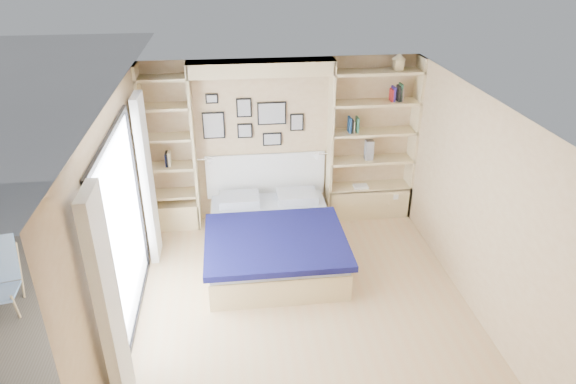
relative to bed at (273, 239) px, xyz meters
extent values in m
plane|color=tan|center=(0.26, -1.05, -0.28)|extent=(4.50, 4.50, 0.00)
plane|color=tan|center=(0.26, 1.20, 0.97)|extent=(4.00, 0.00, 4.00)
plane|color=tan|center=(0.26, -3.30, 0.97)|extent=(4.00, 0.00, 4.00)
plane|color=tan|center=(-1.74, -1.05, 0.97)|extent=(0.00, 4.50, 4.50)
plane|color=tan|center=(2.26, -1.05, 0.97)|extent=(0.00, 4.50, 4.50)
plane|color=white|center=(0.26, -1.05, 2.22)|extent=(4.50, 4.50, 0.00)
cube|color=tan|center=(-1.04, 1.03, 0.97)|extent=(0.04, 0.35, 2.50)
cube|color=tan|center=(0.96, 1.03, 0.97)|extent=(0.04, 0.35, 2.50)
cube|color=tan|center=(-0.04, 1.03, 2.12)|extent=(2.00, 0.35, 0.20)
cube|color=tan|center=(2.24, 1.03, 0.97)|extent=(0.04, 0.35, 2.50)
cube|color=tan|center=(-1.72, 1.03, 0.97)|extent=(0.04, 0.35, 2.50)
cube|color=tan|center=(1.61, 1.03, -0.03)|extent=(1.30, 0.35, 0.50)
cube|color=tan|center=(-1.39, 1.03, -0.08)|extent=(0.70, 0.35, 0.40)
cube|color=black|center=(-1.71, -1.05, 1.95)|extent=(0.04, 2.08, 0.06)
cube|color=black|center=(-1.71, -1.05, -0.25)|extent=(0.04, 2.08, 0.06)
cube|color=black|center=(-1.71, -2.07, 0.82)|extent=(0.04, 0.06, 2.20)
cube|color=black|center=(-1.71, -0.03, 0.82)|extent=(0.04, 0.06, 2.20)
cube|color=silver|center=(-1.72, -1.05, 0.84)|extent=(0.01, 2.00, 2.20)
cube|color=white|center=(-1.62, -2.35, 0.87)|extent=(0.10, 0.45, 2.30)
cube|color=white|center=(-1.62, 0.25, 0.87)|extent=(0.10, 0.45, 2.30)
cube|color=tan|center=(1.61, 1.03, 0.22)|extent=(1.30, 0.35, 0.04)
cube|color=tan|center=(1.61, 1.03, 0.67)|extent=(1.30, 0.35, 0.04)
cube|color=tan|center=(1.61, 1.03, 1.12)|extent=(1.30, 0.35, 0.04)
cube|color=tan|center=(1.61, 1.03, 1.57)|extent=(1.30, 0.35, 0.04)
cube|color=tan|center=(1.61, 1.03, 2.02)|extent=(1.30, 0.35, 0.04)
cube|color=tan|center=(-1.39, 1.03, 0.27)|extent=(0.70, 0.35, 0.04)
cube|color=tan|center=(-1.39, 1.03, 0.72)|extent=(0.70, 0.35, 0.04)
cube|color=tan|center=(-1.39, 1.03, 1.17)|extent=(0.70, 0.35, 0.04)
cube|color=tan|center=(-1.39, 1.03, 1.62)|extent=(0.70, 0.35, 0.04)
cube|color=tan|center=(-1.39, 1.03, 2.02)|extent=(0.70, 0.35, 0.04)
cube|color=tan|center=(0.00, -0.01, -0.10)|extent=(1.72, 2.15, 0.38)
cube|color=#B5BBC5|center=(0.00, -0.01, 0.14)|extent=(1.68, 2.11, 0.10)
cube|color=#0D0E3F|center=(0.00, -0.38, 0.21)|extent=(1.82, 1.50, 0.08)
cube|color=#B5BBC5|center=(-0.43, 0.76, 0.25)|extent=(0.59, 0.43, 0.12)
cube|color=#B5BBC5|center=(0.43, 0.76, 0.25)|extent=(0.59, 0.43, 0.12)
cube|color=white|center=(0.00, 1.17, 0.44)|extent=(1.82, 0.04, 0.70)
cube|color=black|center=(-0.74, 1.18, 1.27)|extent=(0.32, 0.02, 0.40)
cube|color=gray|center=(-0.74, 1.17, 1.27)|extent=(0.28, 0.01, 0.36)
cube|color=black|center=(-0.29, 1.18, 1.52)|extent=(0.22, 0.02, 0.28)
cube|color=gray|center=(-0.29, 1.17, 1.52)|extent=(0.18, 0.01, 0.24)
cube|color=black|center=(-0.29, 1.18, 1.17)|extent=(0.22, 0.02, 0.22)
cube|color=gray|center=(-0.29, 1.17, 1.17)|extent=(0.18, 0.01, 0.18)
cube|color=black|center=(0.11, 1.18, 1.42)|extent=(0.42, 0.02, 0.34)
cube|color=gray|center=(0.11, 1.17, 1.42)|extent=(0.38, 0.01, 0.30)
cube|color=black|center=(0.11, 1.18, 1.02)|extent=(0.28, 0.02, 0.20)
cube|color=gray|center=(0.11, 1.17, 1.02)|extent=(0.24, 0.01, 0.16)
cube|color=black|center=(0.48, 1.18, 1.27)|extent=(0.20, 0.02, 0.26)
cube|color=gray|center=(0.48, 1.17, 1.27)|extent=(0.16, 0.01, 0.22)
cube|color=black|center=(-0.74, 1.18, 1.67)|extent=(0.18, 0.02, 0.14)
cube|color=gray|center=(-0.74, 1.17, 1.67)|extent=(0.14, 0.01, 0.10)
cylinder|color=silver|center=(-0.90, 0.95, 0.84)|extent=(0.20, 0.02, 0.02)
cone|color=white|center=(-0.80, 0.95, 0.82)|extent=(0.13, 0.12, 0.15)
cylinder|color=silver|center=(0.82, 0.95, 0.84)|extent=(0.20, 0.02, 0.02)
cone|color=white|center=(0.72, 0.95, 0.82)|extent=(0.13, 0.12, 0.15)
cube|color=navy|center=(1.24, 1.02, 1.25)|extent=(0.03, 0.15, 0.23)
cube|color=black|center=(1.27, 1.02, 1.23)|extent=(0.03, 0.15, 0.19)
cube|color=#BFB28C|center=(1.29, 1.02, 1.22)|extent=(0.04, 0.15, 0.17)
cube|color=#26593F|center=(1.35, 1.02, 1.25)|extent=(0.03, 0.15, 0.22)
cube|color=#A51E1E|center=(1.83, 1.02, 1.67)|extent=(0.02, 0.15, 0.18)
cube|color=navy|center=(1.86, 1.02, 1.69)|extent=(0.03, 0.15, 0.21)
cube|color=black|center=(1.93, 1.02, 1.70)|extent=(0.03, 0.15, 0.22)
cube|color=tan|center=(1.97, 1.02, 1.68)|extent=(0.04, 0.15, 0.19)
cube|color=#26593F|center=(1.96, 1.02, 1.71)|extent=(0.03, 0.15, 0.25)
cube|color=navy|center=(-1.45, 1.02, 0.83)|extent=(0.02, 0.15, 0.20)
cube|color=black|center=(-1.44, 1.02, 0.84)|extent=(0.03, 0.15, 0.21)
cube|color=#BFB28C|center=(-1.40, 1.02, 0.84)|extent=(0.03, 0.15, 0.22)
cube|color=tan|center=(1.89, 1.02, 2.11)|extent=(0.13, 0.13, 0.15)
cone|color=tan|center=(1.89, 1.02, 2.23)|extent=(0.20, 0.20, 0.08)
cube|color=slate|center=(1.56, 1.02, 0.84)|extent=(0.12, 0.12, 0.30)
cube|color=white|center=(1.46, 0.97, 0.25)|extent=(0.22, 0.16, 0.03)
cylinder|color=tan|center=(-3.06, -1.00, -0.07)|extent=(0.06, 0.14, 0.41)
cylinder|color=tan|center=(-3.17, -0.43, 0.03)|extent=(0.10, 0.34, 0.68)
camera|label=1|loc=(-0.51, -5.98, 3.76)|focal=32.00mm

